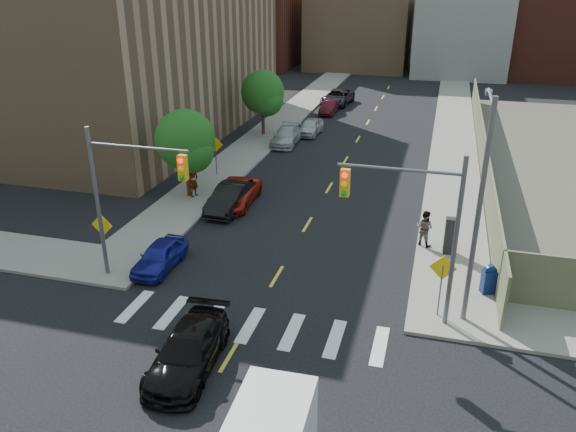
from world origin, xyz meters
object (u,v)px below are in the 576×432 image
Objects in this scene: parked_car_black at (230,198)px; parked_car_red at (234,194)px; parked_car_silver at (286,136)px; parked_car_grey at (337,97)px; payphone at (450,236)px; pedestrian_west at (193,181)px; parked_car_white at (310,127)px; mailbox at (489,279)px; black_sedan at (188,351)px; parked_car_blue at (160,256)px; pedestrian_east at (424,228)px; parked_car_maroon at (329,108)px.

parked_car_black reaches higher than parked_car_red.
parked_car_grey reaches higher than parked_car_silver.
parked_car_red is 2.67× the size of payphone.
pedestrian_west is at bearing -91.69° from parked_car_grey.
parked_car_grey is (0.72, 29.00, 0.09)m from parked_car_red.
parked_car_white is 2.99× the size of mailbox.
parked_car_black is 3.04m from pedestrian_west.
pedestrian_west reaches higher than parked_car_black.
pedestrian_west reaches higher than black_sedan.
parked_car_white is 31.57m from black_sedan.
parked_car_white is (0.64, 17.54, -0.07)m from parked_car_black.
mailbox is (14.04, -6.03, 0.04)m from parked_car_black.
parked_car_grey is 34.57m from payphone.
parked_car_red is 1.24× the size of parked_car_white.
pedestrian_west is at bearing 109.42° from black_sedan.
parked_car_blue is 0.94× the size of parked_car_white.
parked_car_black is at bearing -87.51° from parked_car_red.
mailbox is 4.95m from pedestrian_east.
pedestrian_west is (-6.51, 14.99, 0.42)m from black_sedan.
pedestrian_east is (-2.90, 4.00, 0.28)m from mailbox.
pedestrian_west reaches higher than parked_car_white.
parked_car_blue is at bearing -86.84° from parked_car_grey.
parked_car_red is 2.67× the size of pedestrian_east.
parked_car_maroon is 4.33m from parked_car_grey.
mailbox is 3.79m from payphone.
parked_car_blue is 0.77× the size of black_sedan.
mailbox is at bearing 6.09° from parked_car_blue.
payphone is (12.39, -2.63, 0.32)m from parked_car_black.
payphone is at bearing -86.26° from pedestrian_west.
parked_car_maroon is at bearing -44.20° from pedestrian_east.
parked_car_black reaches higher than parked_car_maroon.
parked_car_grey is at bearing -46.82° from pedestrian_east.
pedestrian_west is at bearing -102.32° from parked_car_silver.
payphone is (11.75, -32.51, 0.30)m from parked_car_grey.
parked_car_blue is at bearing -161.82° from payphone.
parked_car_red is 11.59m from pedestrian_east.
parked_car_blue is 0.80× the size of parked_car_silver.
parked_car_grey is at bearing 89.93° from black_sedan.
parked_car_silver is (0.09, 21.60, 0.04)m from parked_car_blue.
parked_car_silver is (-0.56, 14.07, -0.07)m from parked_car_black.
mailbox is (10.34, 7.84, 0.09)m from black_sedan.
pedestrian_west is (-16.85, 7.14, 0.33)m from mailbox.
parked_car_blue is 0.67× the size of parked_car_grey.
parked_car_silver is 24.85m from mailbox.
parked_car_grey is 4.21× the size of mailbox.
mailbox is 18.30m from pedestrian_west.
parked_car_silver is 3.51× the size of mailbox.
parked_car_maroon is (0.00, 8.00, -0.05)m from parked_car_white.
parked_car_blue is at bearing 49.97° from pedestrian_east.
parked_car_maroon is at bearing -84.85° from parked_car_grey.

